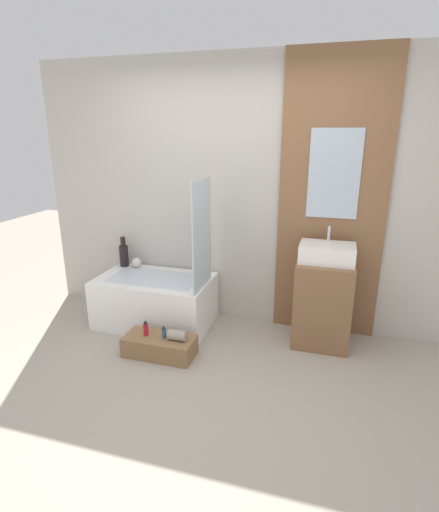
{
  "coord_description": "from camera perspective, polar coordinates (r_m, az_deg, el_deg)",
  "views": [
    {
      "loc": [
        0.95,
        -2.23,
        1.92
      ],
      "look_at": [
        0.08,
        0.71,
        0.95
      ],
      "focal_mm": 28.0,
      "sensor_mm": 36.0,
      "label": 1
    }
  ],
  "objects": [
    {
      "name": "bathtub",
      "position": [
        4.16,
        -9.14,
        -6.28
      ],
      "size": [
        1.14,
        0.7,
        0.5
      ],
      "color": "white",
      "rests_on": "ground_plane"
    },
    {
      "name": "towel_roll",
      "position": [
        3.53,
        -6.06,
        -11.19
      ],
      "size": [
        0.16,
        0.09,
        0.09
      ],
      "primitive_type": "cylinder",
      "rotation": [
        0.0,
        1.57,
        0.0
      ],
      "color": "gray",
      "rests_on": "wooden_step_bench"
    },
    {
      "name": "bottle_soap_secondary",
      "position": [
        3.58,
        -7.96,
        -10.84
      ],
      "size": [
        0.04,
        0.04,
        0.11
      ],
      "color": "#2D567A",
      "rests_on": "wooden_step_bench"
    },
    {
      "name": "bottle_soap_primary",
      "position": [
        3.64,
        -10.48,
        -10.24
      ],
      "size": [
        0.04,
        0.04,
        0.13
      ],
      "color": "#B21928",
      "rests_on": "wooden_step_bench"
    },
    {
      "name": "wall_tiled_back",
      "position": [
        3.98,
        2.53,
        8.63
      ],
      "size": [
        4.2,
        0.06,
        2.6
      ],
      "primitive_type": "cube",
      "color": "#B7B2A8",
      "rests_on": "ground_plane"
    },
    {
      "name": "glass_shower_screen",
      "position": [
        3.64,
        -2.54,
        3.02
      ],
      "size": [
        0.01,
        0.5,
        1.01
      ],
      "primitive_type": "cube",
      "color": "silver",
      "rests_on": "bathtub"
    },
    {
      "name": "vase_tall_dark",
      "position": [
        4.45,
        -13.5,
        0.25
      ],
      "size": [
        0.1,
        0.1,
        0.33
      ],
      "color": "black",
      "rests_on": "bathtub"
    },
    {
      "name": "wall_wood_accent",
      "position": [
        3.81,
        15.78,
        7.79
      ],
      "size": [
        0.97,
        0.04,
        2.6
      ],
      "color": "brown",
      "rests_on": "ground_plane"
    },
    {
      "name": "vase_round_light",
      "position": [
        4.4,
        -11.77,
        -0.93
      ],
      "size": [
        0.1,
        0.1,
        0.1
      ],
      "primitive_type": "sphere",
      "color": "silver",
      "rests_on": "bathtub"
    },
    {
      "name": "sink",
      "position": [
        3.65,
        15.12,
        0.41
      ],
      "size": [
        0.48,
        0.32,
        0.3
      ],
      "color": "white",
      "rests_on": "vanity_cabinet"
    },
    {
      "name": "ground_plane",
      "position": [
        3.09,
        -5.51,
        -20.85
      ],
      "size": [
        12.0,
        12.0,
        0.0
      ],
      "primitive_type": "plane",
      "color": "#A39989"
    },
    {
      "name": "vanity_cabinet",
      "position": [
        3.82,
        14.54,
        -6.48
      ],
      "size": [
        0.5,
        0.48,
        0.8
      ],
      "primitive_type": "cube",
      "color": "brown",
      "rests_on": "ground_plane"
    },
    {
      "name": "wooden_step_bench",
      "position": [
        3.66,
        -8.55,
        -12.6
      ],
      "size": [
        0.63,
        0.29,
        0.18
      ],
      "primitive_type": "cube",
      "color": "olive",
      "rests_on": "ground_plane"
    }
  ]
}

